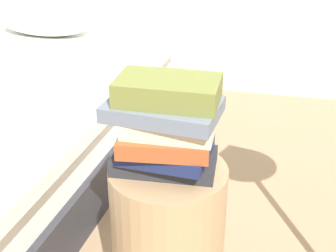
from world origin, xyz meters
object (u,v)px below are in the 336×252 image
Objects in this scene: book_navy at (166,150)px; book_slate at (163,109)px; side_table at (168,250)px; book_olive at (167,90)px; book_cream at (171,122)px; book_rust at (166,137)px; book_charcoal at (164,161)px.

book_navy is 0.12m from book_slate.
side_table is 0.51m from book_olive.
book_slate reaches higher than side_table.
book_rust is at bearing -149.91° from book_cream.
book_navy is at bearing -47.12° from book_charcoal.
book_charcoal is 0.97× the size of book_slate.
book_olive is (0.00, -0.00, 0.13)m from book_rust.
book_rust is 0.91× the size of book_olive.
book_olive is (0.01, -0.01, 0.21)m from book_charcoal.
side_table is at bearing -131.60° from book_cream.
book_slate reaches higher than book_charcoal.
book_charcoal is at bearing 139.93° from book_olive.
book_charcoal reaches higher than side_table.
book_olive is (-0.01, -0.01, 0.09)m from book_cream.
book_slate reaches higher than book_rust.
book_charcoal is 0.16m from book_slate.
book_navy is 0.98× the size of book_rust.
book_cream is (0.01, 0.01, 0.04)m from book_rust.
book_navy is at bearing 149.68° from book_olive.
book_navy is 0.89× the size of book_olive.
book_cream is (0.01, 0.01, 0.08)m from book_navy.
book_slate is (-0.01, -0.01, 0.46)m from side_table.
side_table is at bearing -8.71° from book_rust.
book_rust is at bearing 46.28° from book_slate.
book_rust reaches higher than book_navy.
book_charcoal is 1.08× the size of book_olive.
book_slate reaches higher than book_navy.
book_charcoal is at bearing 125.66° from book_rust.
book_charcoal is 1.19× the size of book_rust.
book_cream reaches higher than book_navy.
side_table is 1.98× the size of book_slate.
book_cream is at bearing -1.77° from book_charcoal.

